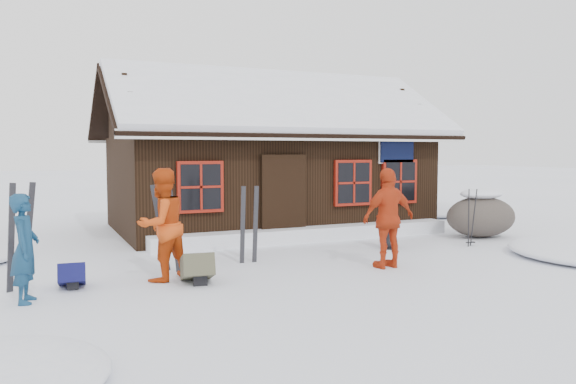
# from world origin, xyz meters

# --- Properties ---
(ground) EXTENTS (120.00, 120.00, 0.00)m
(ground) POSITION_xyz_m (0.00, 0.00, 0.00)
(ground) COLOR white
(ground) RESTS_ON ground
(mountain_hut) EXTENTS (8.90, 6.09, 4.42)m
(mountain_hut) POSITION_xyz_m (1.50, 4.98, 1.58)
(mountain_hut) COLOR black
(mountain_hut) RESTS_ON ground
(snow_drift) EXTENTS (7.60, 0.60, 0.35)m
(snow_drift) POSITION_xyz_m (1.50, 2.25, 0.17)
(snow_drift) COLOR white
(snow_drift) RESTS_ON ground
(snow_mounds) EXTENTS (20.60, 13.20, 0.48)m
(snow_mounds) POSITION_xyz_m (1.65, 1.86, 0.00)
(snow_mounds) COLOR white
(snow_mounds) RESTS_ON ground
(skier_teal) EXTENTS (0.46, 0.62, 1.55)m
(skier_teal) POSITION_xyz_m (-4.59, -0.98, 0.77)
(skier_teal) COLOR navy
(skier_teal) RESTS_ON ground
(skier_orange_left) EXTENTS (1.12, 1.04, 1.86)m
(skier_orange_left) POSITION_xyz_m (-2.55, -0.41, 0.93)
(skier_orange_left) COLOR #C53F0D
(skier_orange_left) RESTS_ON ground
(skier_orange_right) EXTENTS (1.09, 0.49, 1.83)m
(skier_orange_right) POSITION_xyz_m (1.42, -1.11, 0.92)
(skier_orange_right) COLOR red
(skier_orange_right) RESTS_ON ground
(skier_crouched) EXTENTS (0.63, 0.61, 1.09)m
(skier_crouched) POSITION_xyz_m (2.62, 0.55, 0.55)
(skier_crouched) COLOR black
(skier_crouched) RESTS_ON ground
(boulder) EXTENTS (1.84, 1.38, 1.08)m
(boulder) POSITION_xyz_m (5.69, 1.07, 0.54)
(boulder) COLOR #524942
(boulder) RESTS_ON ground
(ski_pair_left) EXTENTS (0.46, 0.32, 1.70)m
(ski_pair_left) POSITION_xyz_m (-4.67, -0.06, 0.80)
(ski_pair_left) COLOR black
(ski_pair_left) RESTS_ON ground
(ski_pair_mid) EXTENTS (0.46, 0.38, 1.60)m
(ski_pair_mid) POSITION_xyz_m (-2.31, 0.29, 0.75)
(ski_pair_mid) COLOR black
(ski_pair_mid) RESTS_ON ground
(ski_pair_right) EXTENTS (0.38, 0.09, 1.52)m
(ski_pair_right) POSITION_xyz_m (-0.72, 0.40, 0.71)
(ski_pair_right) COLOR black
(ski_pair_right) RESTS_ON ground
(ski_poles) EXTENTS (0.24, 0.12, 1.33)m
(ski_poles) POSITION_xyz_m (4.50, 0.12, 0.63)
(ski_poles) COLOR black
(ski_poles) RESTS_ON ground
(backpack_blue) EXTENTS (0.44, 0.56, 0.29)m
(backpack_blue) POSITION_xyz_m (-3.95, -0.35, 0.14)
(backpack_blue) COLOR #111149
(backpack_blue) RESTS_ON ground
(backpack_olive) EXTENTS (0.58, 0.72, 0.36)m
(backpack_olive) POSITION_xyz_m (-2.08, -0.84, 0.18)
(backpack_olive) COLOR #4A4835
(backpack_olive) RESTS_ON ground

